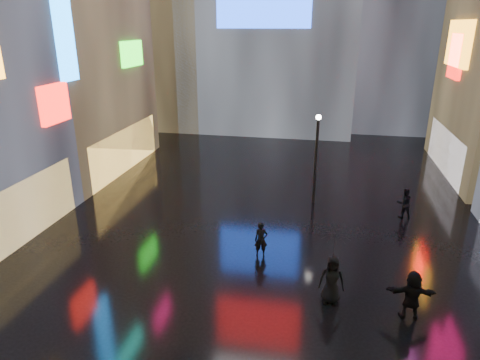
# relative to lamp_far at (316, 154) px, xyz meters

# --- Properties ---
(ground) EXTENTS (140.00, 140.00, 0.00)m
(ground) POSITION_rel_lamp_far_xyz_m (-2.28, -2.54, -2.94)
(ground) COLOR black
(ground) RESTS_ON ground
(building_left_far) EXTENTS (10.28, 12.00, 22.00)m
(building_left_far) POSITION_rel_lamp_far_xyz_m (-18.26, 3.46, 8.04)
(building_left_far) COLOR black
(building_left_far) RESTS_ON ground
(lamp_far) EXTENTS (0.30, 0.30, 5.20)m
(lamp_far) POSITION_rel_lamp_far_xyz_m (0.00, 0.00, 0.00)
(lamp_far) COLOR black
(lamp_far) RESTS_ON ground
(pedestrian_4) EXTENTS (0.95, 0.62, 1.92)m
(pedestrian_4) POSITION_rel_lamp_far_xyz_m (0.99, -9.57, -1.98)
(pedestrian_4) COLOR black
(pedestrian_4) RESTS_ON ground
(pedestrian_5) EXTENTS (1.74, 0.64, 1.85)m
(pedestrian_5) POSITION_rel_lamp_far_xyz_m (3.74, -9.96, -2.02)
(pedestrian_5) COLOR black
(pedestrian_5) RESTS_ON ground
(pedestrian_6) EXTENTS (0.66, 0.50, 1.62)m
(pedestrian_6) POSITION_rel_lamp_far_xyz_m (-2.09, -6.73, -2.14)
(pedestrian_6) COLOR black
(pedestrian_6) RESTS_ON ground
(pedestrian_7) EXTENTS (0.91, 0.77, 1.64)m
(pedestrian_7) POSITION_rel_lamp_far_xyz_m (4.83, -1.17, -2.12)
(pedestrian_7) COLOR black
(pedestrian_7) RESTS_ON ground
(umbrella_2) EXTENTS (1.22, 1.20, 0.97)m
(umbrella_2) POSITION_rel_lamp_far_xyz_m (0.99, -9.57, -0.54)
(umbrella_2) COLOR black
(umbrella_2) RESTS_ON pedestrian_4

